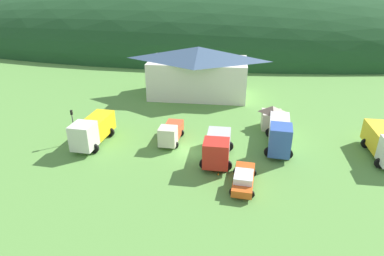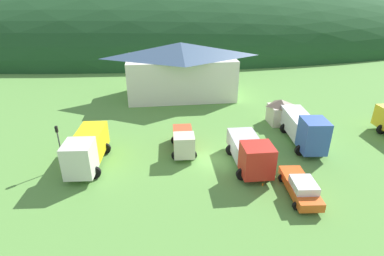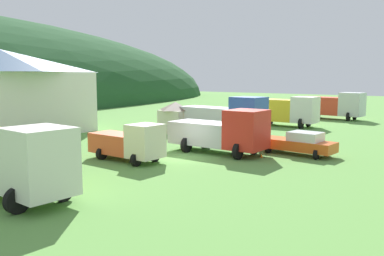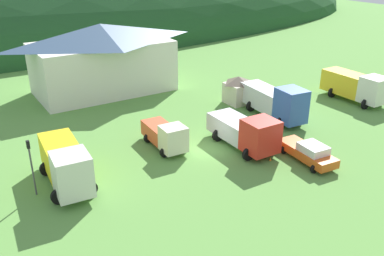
{
  "view_description": "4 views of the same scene",
  "coord_description": "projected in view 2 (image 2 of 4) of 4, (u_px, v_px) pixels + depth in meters",
  "views": [
    {
      "loc": [
        4.23,
        -33.22,
        18.4
      ],
      "look_at": [
        -0.16,
        2.03,
        2.05
      ],
      "focal_mm": 31.57,
      "sensor_mm": 36.0,
      "label": 1
    },
    {
      "loc": [
        -5.18,
        -24.57,
        15.08
      ],
      "look_at": [
        -1.77,
        2.73,
        2.31
      ],
      "focal_mm": 28.48,
      "sensor_mm": 36.0,
      "label": 2
    },
    {
      "loc": [
        -21.83,
        -16.36,
        5.53
      ],
      "look_at": [
        3.03,
        1.25,
        1.65
      ],
      "focal_mm": 38.35,
      "sensor_mm": 36.0,
      "label": 3
    },
    {
      "loc": [
        -18.06,
        -26.16,
        15.88
      ],
      "look_at": [
        -1.72,
        -0.45,
        2.61
      ],
      "focal_mm": 38.99,
      "sensor_mm": 36.0,
      "label": 4
    }
  ],
  "objects": [
    {
      "name": "forested_hill_backdrop",
      "position": [
        172.0,
        45.0,
        86.63
      ],
      "size": [
        172.31,
        60.0,
        35.05
      ],
      "primitive_type": "ellipsoid",
      "color": "#1E4723",
      "rests_on": "ground"
    },
    {
      "name": "traffic_light_west",
      "position": [
        59.0,
        143.0,
        26.97
      ],
      "size": [
        0.2,
        0.32,
        4.14
      ],
      "color": "#4C4C51",
      "rests_on": "ground"
    },
    {
      "name": "traffic_cone_near_pickup",
      "position": [
        255.0,
        149.0,
        31.2
      ],
      "size": [
        0.36,
        0.36,
        0.47
      ],
      "primitive_type": "cone",
      "color": "orange",
      "rests_on": "ground"
    },
    {
      "name": "play_shed_cream",
      "position": [
        280.0,
        111.0,
        36.46
      ],
      "size": [
        2.71,
        2.78,
        3.04
      ],
      "color": "beige",
      "rests_on": "ground"
    },
    {
      "name": "crane_truck_red",
      "position": [
        250.0,
        152.0,
        27.32
      ],
      "size": [
        3.44,
        7.21,
        3.23
      ],
      "rotation": [
        0.0,
        0.0,
        -1.59
      ],
      "color": "red",
      "rests_on": "ground"
    },
    {
      "name": "depot_building",
      "position": [
        181.0,
        69.0,
        44.79
      ],
      "size": [
        16.57,
        9.09,
        7.96
      ],
      "color": "white",
      "rests_on": "ground"
    },
    {
      "name": "box_truck_blue",
      "position": [
        304.0,
        128.0,
        31.44
      ],
      "size": [
        3.6,
        8.59,
        3.74
      ],
      "rotation": [
        0.0,
        0.0,
        -1.67
      ],
      "color": "#3356AD",
      "rests_on": "ground"
    },
    {
      "name": "light_truck_cream",
      "position": [
        183.0,
        141.0,
        30.14
      ],
      "size": [
        2.61,
        5.5,
        2.52
      ],
      "rotation": [
        0.0,
        0.0,
        -1.62
      ],
      "color": "beige",
      "rests_on": "ground"
    },
    {
      "name": "ground_plane",
      "position": [
        214.0,
        161.0,
        29.05
      ],
      "size": [
        200.0,
        200.0,
        0.0
      ],
      "primitive_type": "plane",
      "color": "#5B9342"
    },
    {
      "name": "service_pickup_orange",
      "position": [
        301.0,
        187.0,
        23.9
      ],
      "size": [
        2.61,
        5.47,
        1.66
      ],
      "rotation": [
        0.0,
        0.0,
        -1.66
      ],
      "color": "#DA571D",
      "rests_on": "ground"
    },
    {
      "name": "traffic_cone_mid_row",
      "position": [
        263.0,
        185.0,
        25.49
      ],
      "size": [
        0.36,
        0.36,
        0.54
      ],
      "primitive_type": "cone",
      "color": "orange",
      "rests_on": "ground"
    },
    {
      "name": "flatbed_truck_yellow",
      "position": [
        86.0,
        149.0,
        27.48
      ],
      "size": [
        3.51,
        7.36,
        3.41
      ],
      "rotation": [
        0.0,
        0.0,
        -1.65
      ],
      "color": "silver",
      "rests_on": "ground"
    }
  ]
}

